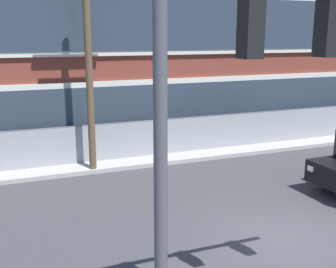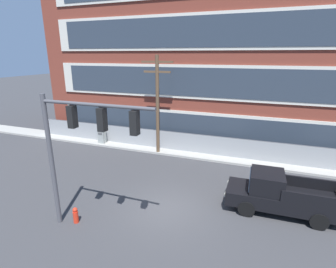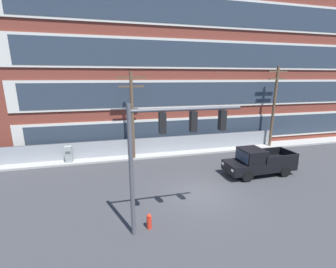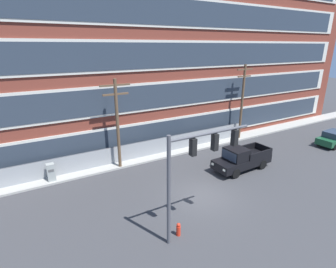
{
  "view_description": "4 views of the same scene",
  "coord_description": "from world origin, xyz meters",
  "px_view_note": "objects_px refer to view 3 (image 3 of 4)",
  "views": [
    {
      "loc": [
        -6.31,
        -8.07,
        5.08
      ],
      "look_at": [
        -1.07,
        5.21,
        1.7
      ],
      "focal_mm": 45.0,
      "sensor_mm": 36.0,
      "label": 1
    },
    {
      "loc": [
        4.13,
        -10.91,
        7.56
      ],
      "look_at": [
        -0.6,
        1.87,
        3.4
      ],
      "focal_mm": 28.0,
      "sensor_mm": 36.0,
      "label": 2
    },
    {
      "loc": [
        -4.93,
        -11.83,
        7.06
      ],
      "look_at": [
        -0.93,
        4.43,
        2.83
      ],
      "focal_mm": 24.0,
      "sensor_mm": 36.0,
      "label": 3
    },
    {
      "loc": [
        -10.05,
        -12.52,
        9.94
      ],
      "look_at": [
        -1.06,
        2.95,
        3.88
      ],
      "focal_mm": 28.0,
      "sensor_mm": 36.0,
      "label": 4
    }
  ],
  "objects_px": {
    "pickup_truck_black": "(258,162)",
    "electrical_cabinet": "(69,155)",
    "fire_hydrant": "(149,221)",
    "utility_pole_near_corner": "(132,112)",
    "traffic_signal_mast": "(167,141)",
    "utility_pole_midblock": "(274,104)"
  },
  "relations": [
    {
      "from": "utility_pole_midblock",
      "to": "traffic_signal_mast",
      "type": "bearing_deg",
      "value": -142.97
    },
    {
      "from": "traffic_signal_mast",
      "to": "electrical_cabinet",
      "type": "distance_m",
      "value": 12.32
    },
    {
      "from": "traffic_signal_mast",
      "to": "utility_pole_near_corner",
      "type": "xyz_separation_m",
      "value": [
        -0.65,
        9.83,
        -0.19
      ]
    },
    {
      "from": "pickup_truck_black",
      "to": "utility_pole_near_corner",
      "type": "relative_size",
      "value": 0.71
    },
    {
      "from": "electrical_cabinet",
      "to": "pickup_truck_black",
      "type": "bearing_deg",
      "value": -22.01
    },
    {
      "from": "utility_pole_near_corner",
      "to": "electrical_cabinet",
      "type": "bearing_deg",
      "value": 176.87
    },
    {
      "from": "traffic_signal_mast",
      "to": "fire_hydrant",
      "type": "bearing_deg",
      "value": 164.72
    },
    {
      "from": "fire_hydrant",
      "to": "utility_pole_near_corner",
      "type": "bearing_deg",
      "value": 88.86
    },
    {
      "from": "traffic_signal_mast",
      "to": "fire_hydrant",
      "type": "height_order",
      "value": "traffic_signal_mast"
    },
    {
      "from": "electrical_cabinet",
      "to": "fire_hydrant",
      "type": "bearing_deg",
      "value": -62.36
    },
    {
      "from": "traffic_signal_mast",
      "to": "fire_hydrant",
      "type": "relative_size",
      "value": 7.74
    },
    {
      "from": "traffic_signal_mast",
      "to": "utility_pole_midblock",
      "type": "bearing_deg",
      "value": 37.03
    },
    {
      "from": "traffic_signal_mast",
      "to": "utility_pole_near_corner",
      "type": "height_order",
      "value": "utility_pole_near_corner"
    },
    {
      "from": "utility_pole_midblock",
      "to": "electrical_cabinet",
      "type": "height_order",
      "value": "utility_pole_midblock"
    },
    {
      "from": "pickup_truck_black",
      "to": "electrical_cabinet",
      "type": "distance_m",
      "value": 15.12
    },
    {
      "from": "utility_pole_near_corner",
      "to": "pickup_truck_black",
      "type": "bearing_deg",
      "value": -31.86
    },
    {
      "from": "traffic_signal_mast",
      "to": "utility_pole_near_corner",
      "type": "relative_size",
      "value": 0.8
    },
    {
      "from": "utility_pole_near_corner",
      "to": "utility_pole_midblock",
      "type": "height_order",
      "value": "utility_pole_midblock"
    },
    {
      "from": "traffic_signal_mast",
      "to": "pickup_truck_black",
      "type": "bearing_deg",
      "value": 29.1
    },
    {
      "from": "fire_hydrant",
      "to": "pickup_truck_black",
      "type": "bearing_deg",
      "value": 25.54
    },
    {
      "from": "traffic_signal_mast",
      "to": "pickup_truck_black",
      "type": "height_order",
      "value": "traffic_signal_mast"
    },
    {
      "from": "traffic_signal_mast",
      "to": "utility_pole_midblock",
      "type": "distance_m",
      "value": 16.85
    }
  ]
}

